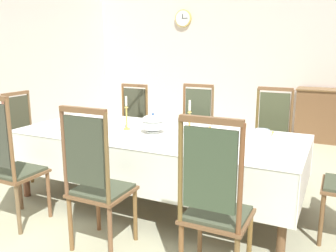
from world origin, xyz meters
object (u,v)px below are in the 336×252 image
chair_north_a (130,123)px  spoon_secondary (273,133)px  candlestick_west (127,116)px  spoon_primary (210,127)px  bowl_far_left (54,132)px  soup_tureen (153,123)px  chair_north_b (194,129)px  chair_head_west (26,133)px  bowl_near_left (199,125)px  dining_table (157,140)px  mounted_clock (183,18)px  chair_south_c (215,203)px  candlestick_east (189,122)px  bowl_near_right (262,131)px  chair_north_c (271,137)px  chair_south_b (96,180)px  chair_south_a (9,162)px

chair_north_a → spoon_secondary: bearing=166.1°
candlestick_west → spoon_primary: (0.76, 0.46, -0.14)m
chair_north_a → bowl_far_left: bearing=91.5°
soup_tureen → chair_north_b: bearing=87.3°
chair_head_west → spoon_secondary: 2.96m
chair_north_b → spoon_secondary: chair_north_b is taller
bowl_near_left → spoon_primary: 0.12m
dining_table → chair_north_b: 1.02m
soup_tureen → mounted_clock: bearing=109.1°
chair_south_c → candlestick_east: 1.22m
chair_north_b → bowl_near_right: (0.95, -0.53, 0.18)m
chair_north_c → chair_head_west: bearing=19.9°
spoon_primary → candlestick_west: bearing=-163.7°
dining_table → soup_tureen: bearing=180.0°
soup_tureen → spoon_primary: (0.45, 0.46, -0.09)m
chair_head_west → spoon_secondary: bearing=100.1°
candlestick_east → bowl_near_right: 0.79m
dining_table → chair_north_a: chair_north_a is taller
chair_north_a → bowl_near_right: bearing=164.6°
chair_south_b → spoon_primary: bearing=74.9°
chair_north_a → chair_south_c: 2.79m
chair_south_b → chair_south_c: 0.96m
dining_table → mounted_clock: (-1.31, 3.66, 1.48)m
chair_south_c → bowl_far_left: (-1.87, 0.53, 0.17)m
bowl_near_left → chair_north_c: bearing=40.7°
dining_table → chair_south_a: 1.40m
bowl_near_left → bowl_far_left: size_ratio=1.06×
dining_table → candlestick_east: candlestick_east is taller
dining_table → bowl_far_left: (-0.91, -0.49, 0.09)m
spoon_primary → mounted_clock: bearing=103.4°
chair_south_c → candlestick_east: bearing=120.7°
dining_table → chair_south_c: chair_south_c is taller
chair_south_c → bowl_near_left: (-0.67, 1.46, 0.17)m
bowl_near_right → candlestick_west: bearing=-159.6°
candlestick_west → bowl_near_left: 0.79m
chair_south_a → chair_south_c: 1.91m
chair_north_c → chair_head_west: (-2.81, -1.02, -0.03)m
chair_south_a → chair_south_c: size_ratio=1.02×
spoon_primary → spoon_secondary: 0.66m
soup_tureen → dining_table: bearing=-0.0°
dining_table → candlestick_west: bearing=180.0°
soup_tureen → candlestick_west: bearing=-180.0°
bowl_near_left → chair_south_a: bearing=-130.3°
chair_north_a → mounted_clock: bearing=-82.2°
chair_south_b → chair_north_c: 2.25m
dining_table → chair_north_c: size_ratio=2.53×
chair_north_a → chair_south_a: bearing=90.0°
candlestick_east → chair_south_c: bearing=-59.3°
dining_table → spoon_secondary: spoon_secondary is taller
candlestick_west → candlestick_east: 0.71m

